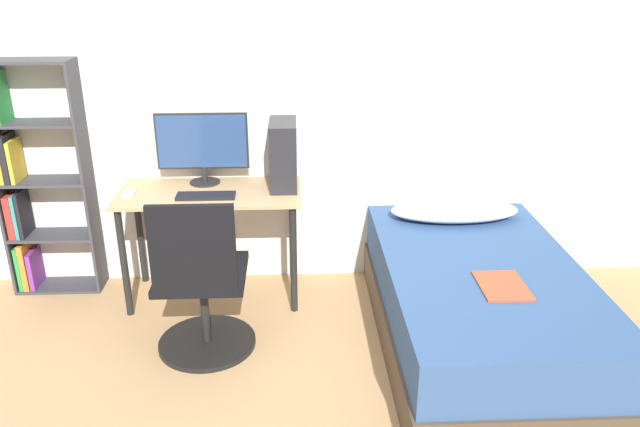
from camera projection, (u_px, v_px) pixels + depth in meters
name	position (u px, v px, depth m)	size (l,w,h in m)	color
ground_plane	(274.00, 423.00, 3.02)	(14.00, 14.00, 0.00)	tan
wall_back	(274.00, 99.00, 4.00)	(8.00, 0.05, 2.50)	silver
desk	(211.00, 209.00, 3.94)	(1.14, 0.54, 0.74)	tan
bookshelf	(30.00, 184.00, 3.99)	(0.56, 0.23, 1.53)	#38383D
office_chair	(202.00, 294.00, 3.44)	(0.56, 0.56, 0.96)	black
bed	(479.00, 306.00, 3.54)	(1.09, 1.86, 0.52)	#4C3D2D
pillow	(454.00, 210.00, 4.04)	(0.83, 0.36, 0.11)	#B2B7C6
magazine	(502.00, 286.00, 3.20)	(0.24, 0.32, 0.01)	#B24C2D
monitor	(202.00, 145.00, 3.95)	(0.58, 0.20, 0.46)	black
keyboard	(206.00, 196.00, 3.79)	(0.36, 0.12, 0.02)	black
pc_tower	(283.00, 154.00, 3.91)	(0.17, 0.35, 0.42)	#232328
phone	(129.00, 194.00, 3.85)	(0.07, 0.14, 0.01)	#B7B7BC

